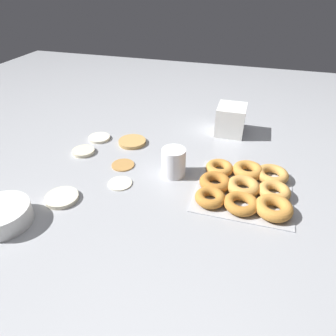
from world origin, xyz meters
TOP-DOWN VIEW (x-y plane):
  - ground_plane at (0.00, 0.00)m, footprint 3.00×3.00m
  - pancake_0 at (-0.21, 0.15)m, footprint 0.10×0.10m
  - pancake_1 at (0.06, 0.23)m, footprint 0.09×0.09m
  - pancake_2 at (0.19, 0.08)m, footprint 0.11×0.11m
  - pancake_3 at (0.02, 0.05)m, footprint 0.08×0.08m
  - pancake_4 at (-0.09, 0.01)m, footprint 0.08×0.08m
  - pancake_5 at (0.18, 0.23)m, footprint 0.09×0.09m
  - donut_tray at (-0.01, -0.40)m, footprint 0.30×0.31m
  - batter_bowl at (-0.35, 0.26)m, footprint 0.16×0.16m
  - container_stack at (0.40, -0.30)m, footprint 0.13×0.12m
  - paper_cup at (0.02, -0.15)m, footprint 0.08×0.08m

SIDE VIEW (x-z plane):
  - ground_plane at x=0.00m, z-range 0.00..0.00m
  - pancake_3 at x=0.02m, z-range 0.00..0.01m
  - pancake_4 at x=-0.09m, z-range 0.00..0.01m
  - pancake_5 at x=0.18m, z-range 0.00..0.01m
  - pancake_1 at x=0.06m, z-range 0.00..0.01m
  - pancake_0 at x=-0.21m, z-range 0.00..0.01m
  - pancake_2 at x=0.19m, z-range 0.00..0.01m
  - donut_tray at x=-0.01m, z-range 0.00..0.04m
  - batter_bowl at x=-0.35m, z-range 0.00..0.06m
  - paper_cup at x=0.02m, z-range 0.00..0.10m
  - container_stack at x=0.40m, z-range 0.00..0.12m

